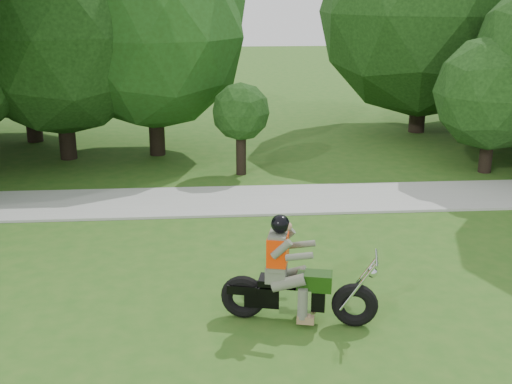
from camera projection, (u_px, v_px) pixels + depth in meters
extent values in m
cube|color=#A1A19C|center=(310.00, 199.00, 15.78)|extent=(60.00, 2.20, 0.06)
cylinder|color=black|center=(33.00, 115.00, 21.46)|extent=(0.52, 0.52, 1.80)
sphere|color=black|center=(23.00, 23.00, 20.54)|extent=(6.45, 6.45, 6.45)
cylinder|color=black|center=(418.00, 107.00, 22.86)|extent=(0.56, 0.56, 1.80)
sphere|color=black|center=(425.00, 12.00, 21.86)|extent=(7.29, 7.29, 7.29)
cylinder|color=black|center=(486.00, 152.00, 17.96)|extent=(0.36, 0.36, 1.19)
sphere|color=black|center=(493.00, 93.00, 17.46)|extent=(3.21, 3.21, 3.21)
cylinder|color=black|center=(241.00, 153.00, 17.74)|extent=(0.28, 0.28, 1.25)
sphere|color=black|center=(241.00, 112.00, 17.39)|extent=(1.60, 1.60, 1.60)
cylinder|color=black|center=(67.00, 130.00, 19.28)|extent=(0.50, 0.50, 1.80)
sphere|color=black|center=(58.00, 33.00, 18.41)|extent=(5.97, 5.97, 5.97)
cylinder|color=black|center=(157.00, 126.00, 19.75)|extent=(0.48, 0.48, 1.80)
sphere|color=#204513|center=(152.00, 36.00, 18.92)|extent=(5.61, 5.61, 5.61)
torus|color=black|center=(243.00, 297.00, 10.09)|extent=(0.74, 0.36, 0.72)
torus|color=black|center=(355.00, 305.00, 9.84)|extent=(0.74, 0.36, 0.72)
cube|color=black|center=(285.00, 297.00, 9.98)|extent=(1.28, 0.53, 0.33)
cube|color=silver|center=(296.00, 298.00, 9.96)|extent=(0.56, 0.45, 0.41)
cube|color=black|center=(315.00, 281.00, 9.82)|extent=(0.59, 0.42, 0.27)
cube|color=black|center=(276.00, 281.00, 9.92)|extent=(0.59, 0.44, 0.10)
cylinder|color=silver|center=(359.00, 284.00, 9.72)|extent=(0.55, 0.17, 0.85)
cylinder|color=silver|center=(377.00, 258.00, 9.55)|extent=(0.19, 0.65, 0.04)
cube|color=#565E4C|center=(276.00, 272.00, 9.88)|extent=(0.39, 0.45, 0.25)
cube|color=#565E4C|center=(278.00, 250.00, 9.76)|extent=(0.36, 0.48, 0.57)
cube|color=#FE3505|center=(278.00, 249.00, 9.75)|extent=(0.40, 0.53, 0.45)
sphere|color=black|center=(280.00, 224.00, 9.62)|extent=(0.29, 0.29, 0.29)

